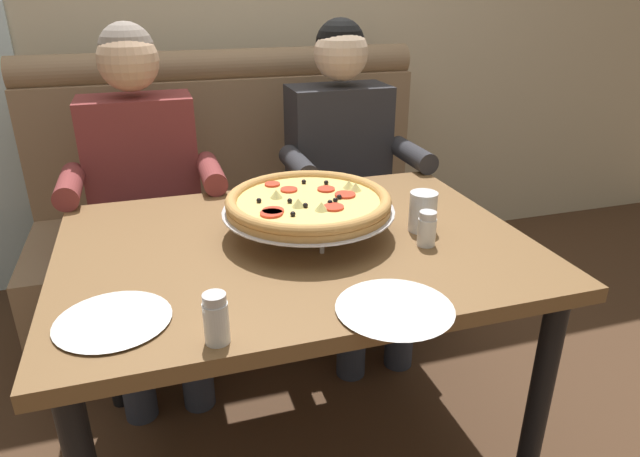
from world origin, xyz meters
name	(u,v)px	position (x,y,z in m)	size (l,w,h in m)	color
ground_plane	(300,446)	(0.00, 0.00, 0.00)	(16.00, 16.00, 0.00)	#4C3321
booth_bench	(243,226)	(0.00, 0.93, 0.40)	(1.73, 0.78, 1.13)	#937556
dining_table	(296,269)	(0.00, 0.00, 0.65)	(1.26, 0.93, 0.74)	brown
diner_left	(145,188)	(-0.39, 0.67, 0.71)	(0.54, 0.64, 1.27)	#2D3342
diner_right	(346,169)	(0.39, 0.67, 0.71)	(0.54, 0.64, 1.27)	#2D3342
pizza	(309,203)	(0.05, 0.03, 0.83)	(0.48, 0.48, 0.13)	silver
shaker_oregano	(427,231)	(0.33, -0.13, 0.78)	(0.05, 0.05, 0.10)	white
shaker_pepper_flakes	(216,322)	(-0.27, -0.41, 0.79)	(0.05, 0.05, 0.11)	white
plate_near_left	(395,306)	(0.11, -0.40, 0.75)	(0.26, 0.26, 0.02)	white
plate_near_right	(113,318)	(-0.47, -0.27, 0.75)	(0.24, 0.24, 0.02)	white
drinking_glass	(423,214)	(0.36, -0.03, 0.79)	(0.08, 0.08, 0.11)	silver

